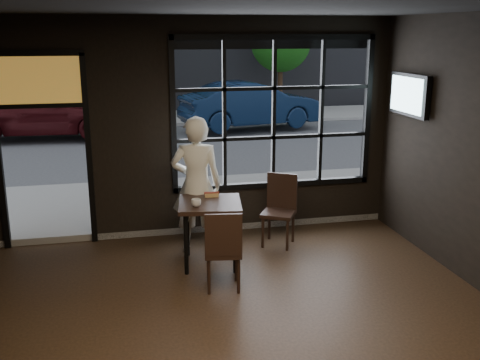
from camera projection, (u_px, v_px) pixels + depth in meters
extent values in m
cube|color=black|center=(249.00, 360.00, 5.26)|extent=(6.00, 7.00, 0.02)
cube|color=black|center=(250.00, 1.00, 4.43)|extent=(6.00, 7.00, 0.02)
cube|color=black|center=(274.00, 113.00, 8.35)|extent=(3.06, 0.12, 2.28)
cube|color=orange|center=(38.00, 80.00, 7.52)|extent=(1.20, 0.06, 0.70)
cube|color=#545456|center=(138.00, 93.00, 27.92)|extent=(60.00, 41.00, 0.04)
cube|color=black|center=(210.00, 233.00, 7.32)|extent=(0.90, 0.90, 0.86)
cube|color=black|center=(223.00, 249.00, 6.62)|extent=(0.48, 0.48, 0.99)
cube|color=black|center=(278.00, 211.00, 7.96)|extent=(0.60, 0.60, 1.01)
imported|color=white|center=(196.00, 185.00, 7.66)|extent=(0.77, 0.59, 1.90)
imported|color=silver|center=(196.00, 203.00, 7.02)|extent=(0.14, 0.14, 0.10)
cube|color=black|center=(409.00, 95.00, 7.84)|extent=(0.11, 1.00, 0.58)
imported|color=#0A1A33|center=(251.00, 105.00, 17.14)|extent=(4.49, 2.28, 1.41)
imported|color=#33080B|center=(40.00, 110.00, 15.68)|extent=(4.57, 2.14, 1.51)
cylinder|color=#332114|center=(124.00, 89.00, 19.42)|extent=(0.19, 0.19, 2.10)
sphere|color=#165111|center=(121.00, 38.00, 18.98)|extent=(2.29, 2.29, 2.29)
cylinder|color=#332114|center=(280.00, 87.00, 20.53)|extent=(0.18, 0.18, 1.99)
sphere|color=#276622|center=(281.00, 42.00, 20.11)|extent=(2.17, 2.17, 2.17)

